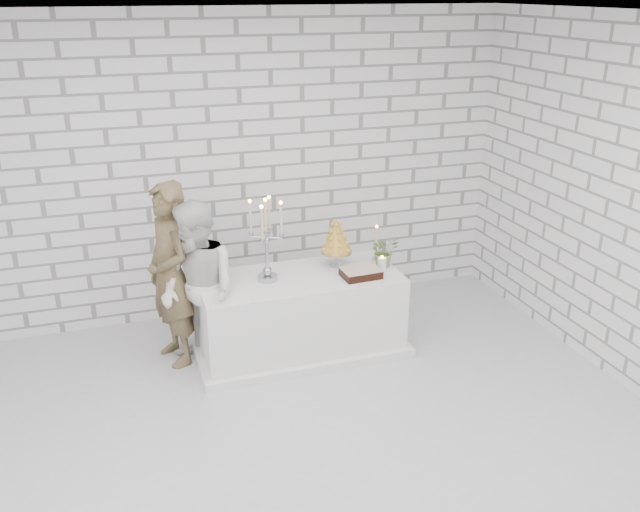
{
  "coord_description": "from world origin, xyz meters",
  "views": [
    {
      "loc": [
        -1.0,
        -3.88,
        3.16
      ],
      "look_at": [
        0.66,
        1.13,
        1.05
      ],
      "focal_mm": 37.96,
      "sensor_mm": 36.0,
      "label": 1
    }
  ],
  "objects_px": {
    "cake_table": "(300,314)",
    "candelabra": "(266,240)",
    "croquembouche": "(336,243)",
    "bride": "(199,290)",
    "groom": "(171,275)"
  },
  "relations": [
    {
      "from": "bride",
      "to": "candelabra",
      "type": "bearing_deg",
      "value": 67.36
    },
    {
      "from": "groom",
      "to": "bride",
      "type": "height_order",
      "value": "groom"
    },
    {
      "from": "cake_table",
      "to": "croquembouche",
      "type": "relative_size",
      "value": 3.95
    },
    {
      "from": "bride",
      "to": "candelabra",
      "type": "xyz_separation_m",
      "value": [
        0.61,
        0.05,
        0.36
      ]
    },
    {
      "from": "groom",
      "to": "croquembouche",
      "type": "height_order",
      "value": "groom"
    },
    {
      "from": "candelabra",
      "to": "croquembouche",
      "type": "bearing_deg",
      "value": 10.2
    },
    {
      "from": "cake_table",
      "to": "candelabra",
      "type": "height_order",
      "value": "candelabra"
    },
    {
      "from": "cake_table",
      "to": "bride",
      "type": "relative_size",
      "value": 1.17
    },
    {
      "from": "bride",
      "to": "croquembouche",
      "type": "xyz_separation_m",
      "value": [
        1.3,
        0.17,
        0.21
      ]
    },
    {
      "from": "groom",
      "to": "croquembouche",
      "type": "distance_m",
      "value": 1.51
    },
    {
      "from": "groom",
      "to": "cake_table",
      "type": "bearing_deg",
      "value": 61.71
    },
    {
      "from": "bride",
      "to": "croquembouche",
      "type": "distance_m",
      "value": 1.33
    },
    {
      "from": "bride",
      "to": "groom",
      "type": "bearing_deg",
      "value": -167.92
    },
    {
      "from": "groom",
      "to": "candelabra",
      "type": "distance_m",
      "value": 0.89
    },
    {
      "from": "candelabra",
      "to": "croquembouche",
      "type": "xyz_separation_m",
      "value": [
        0.69,
        0.12,
        -0.15
      ]
    }
  ]
}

